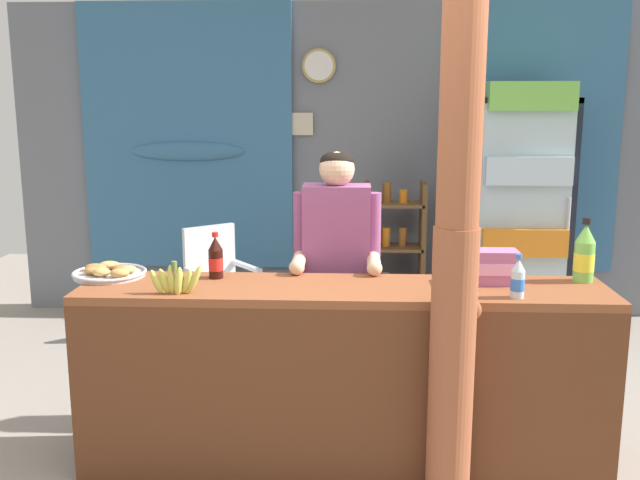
{
  "coord_description": "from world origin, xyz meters",
  "views": [
    {
      "loc": [
        0.09,
        -2.86,
        1.81
      ],
      "look_at": [
        -0.09,
        1.04,
        1.02
      ],
      "focal_mm": 40.21,
      "sensor_mm": 36.0,
      "label": 1
    }
  ],
  "objects_px": {
    "banana_bunch": "(176,281)",
    "bottle_shelf_rack": "(394,251)",
    "timber_post": "(456,240)",
    "stall_counter": "(343,365)",
    "soda_bottle_lime_soda": "(584,255)",
    "soda_bottle_water": "(518,279)",
    "drink_fridge": "(517,198)",
    "soda_bottle_cola": "(216,259)",
    "snack_box_wafer": "(494,267)",
    "pastry_tray": "(110,272)",
    "plastic_lawn_chair": "(218,277)",
    "shopkeeper": "(337,257)"
  },
  "relations": [
    {
      "from": "timber_post",
      "to": "drink_fridge",
      "type": "distance_m",
      "value": 2.57
    },
    {
      "from": "soda_bottle_cola",
      "to": "soda_bottle_water",
      "type": "bearing_deg",
      "value": -11.6
    },
    {
      "from": "drink_fridge",
      "to": "stall_counter",
      "type": "bearing_deg",
      "value": -120.14
    },
    {
      "from": "stall_counter",
      "to": "soda_bottle_lime_soda",
      "type": "relative_size",
      "value": 7.97
    },
    {
      "from": "soda_bottle_cola",
      "to": "banana_bunch",
      "type": "xyz_separation_m",
      "value": [
        -0.13,
        -0.3,
        -0.04
      ]
    },
    {
      "from": "drink_fridge",
      "to": "plastic_lawn_chair",
      "type": "relative_size",
      "value": 2.22
    },
    {
      "from": "soda_bottle_cola",
      "to": "snack_box_wafer",
      "type": "distance_m",
      "value": 1.37
    },
    {
      "from": "pastry_tray",
      "to": "drink_fridge",
      "type": "bearing_deg",
      "value": 38.57
    },
    {
      "from": "soda_bottle_water",
      "to": "plastic_lawn_chair",
      "type": "bearing_deg",
      "value": 131.74
    },
    {
      "from": "bottle_shelf_rack",
      "to": "shopkeeper",
      "type": "relative_size",
      "value": 0.76
    },
    {
      "from": "stall_counter",
      "to": "soda_bottle_water",
      "type": "bearing_deg",
      "value": -4.42
    },
    {
      "from": "drink_fridge",
      "to": "bottle_shelf_rack",
      "type": "bearing_deg",
      "value": 171.17
    },
    {
      "from": "stall_counter",
      "to": "soda_bottle_lime_soda",
      "type": "height_order",
      "value": "soda_bottle_lime_soda"
    },
    {
      "from": "bottle_shelf_rack",
      "to": "shopkeeper",
      "type": "distance_m",
      "value": 1.84
    },
    {
      "from": "snack_box_wafer",
      "to": "pastry_tray",
      "type": "height_order",
      "value": "snack_box_wafer"
    },
    {
      "from": "stall_counter",
      "to": "pastry_tray",
      "type": "distance_m",
      "value": 1.27
    },
    {
      "from": "drink_fridge",
      "to": "plastic_lawn_chair",
      "type": "distance_m",
      "value": 2.32
    },
    {
      "from": "shopkeeper",
      "to": "soda_bottle_lime_soda",
      "type": "height_order",
      "value": "shopkeeper"
    },
    {
      "from": "drink_fridge",
      "to": "bottle_shelf_rack",
      "type": "height_order",
      "value": "drink_fridge"
    },
    {
      "from": "bottle_shelf_rack",
      "to": "snack_box_wafer",
      "type": "height_order",
      "value": "bottle_shelf_rack"
    },
    {
      "from": "snack_box_wafer",
      "to": "drink_fridge",
      "type": "bearing_deg",
      "value": 74.8
    },
    {
      "from": "stall_counter",
      "to": "soda_bottle_water",
      "type": "xyz_separation_m",
      "value": [
        0.79,
        -0.06,
        0.45
      ]
    },
    {
      "from": "drink_fridge",
      "to": "soda_bottle_cola",
      "type": "distance_m",
      "value": 2.75
    },
    {
      "from": "drink_fridge",
      "to": "plastic_lawn_chair",
      "type": "bearing_deg",
      "value": -172.21
    },
    {
      "from": "snack_box_wafer",
      "to": "pastry_tray",
      "type": "xyz_separation_m",
      "value": [
        -1.92,
        0.04,
        -0.06
      ]
    },
    {
      "from": "timber_post",
      "to": "plastic_lawn_chair",
      "type": "bearing_deg",
      "value": 124.04
    },
    {
      "from": "plastic_lawn_chair",
      "to": "snack_box_wafer",
      "type": "relative_size",
      "value": 3.94
    },
    {
      "from": "banana_bunch",
      "to": "bottle_shelf_rack",
      "type": "bearing_deg",
      "value": 64.66
    },
    {
      "from": "soda_bottle_water",
      "to": "snack_box_wafer",
      "type": "xyz_separation_m",
      "value": [
        -0.06,
        0.25,
        -0.0
      ]
    },
    {
      "from": "bottle_shelf_rack",
      "to": "shopkeeper",
      "type": "bearing_deg",
      "value": -103.2
    },
    {
      "from": "bottle_shelf_rack",
      "to": "soda_bottle_water",
      "type": "relative_size",
      "value": 5.73
    },
    {
      "from": "shopkeeper",
      "to": "soda_bottle_cola",
      "type": "height_order",
      "value": "shopkeeper"
    },
    {
      "from": "bottle_shelf_rack",
      "to": "soda_bottle_cola",
      "type": "height_order",
      "value": "bottle_shelf_rack"
    },
    {
      "from": "stall_counter",
      "to": "banana_bunch",
      "type": "xyz_separation_m",
      "value": [
        -0.77,
        -0.07,
        0.42
      ]
    },
    {
      "from": "timber_post",
      "to": "soda_bottle_cola",
      "type": "relative_size",
      "value": 10.87
    },
    {
      "from": "soda_bottle_water",
      "to": "stall_counter",
      "type": "bearing_deg",
      "value": 175.58
    },
    {
      "from": "soda_bottle_cola",
      "to": "banana_bunch",
      "type": "relative_size",
      "value": 0.89
    },
    {
      "from": "soda_bottle_lime_soda",
      "to": "pastry_tray",
      "type": "distance_m",
      "value": 2.36
    },
    {
      "from": "drink_fridge",
      "to": "soda_bottle_water",
      "type": "xyz_separation_m",
      "value": [
        -0.49,
        -2.26,
        -0.05
      ]
    },
    {
      "from": "timber_post",
      "to": "banana_bunch",
      "type": "bearing_deg",
      "value": 172.36
    },
    {
      "from": "soda_bottle_lime_soda",
      "to": "timber_post",
      "type": "bearing_deg",
      "value": -145.08
    },
    {
      "from": "snack_box_wafer",
      "to": "banana_bunch",
      "type": "xyz_separation_m",
      "value": [
        -1.5,
        -0.26,
        -0.02
      ]
    },
    {
      "from": "shopkeeper",
      "to": "pastry_tray",
      "type": "distance_m",
      "value": 1.19
    },
    {
      "from": "soda_bottle_water",
      "to": "banana_bunch",
      "type": "height_order",
      "value": "soda_bottle_water"
    },
    {
      "from": "timber_post",
      "to": "soda_bottle_lime_soda",
      "type": "distance_m",
      "value": 0.86
    },
    {
      "from": "bottle_shelf_rack",
      "to": "shopkeeper",
      "type": "height_order",
      "value": "shopkeeper"
    },
    {
      "from": "shopkeeper",
      "to": "banana_bunch",
      "type": "relative_size",
      "value": 5.79
    },
    {
      "from": "banana_bunch",
      "to": "shopkeeper",
      "type": "bearing_deg",
      "value": 41.67
    },
    {
      "from": "bottle_shelf_rack",
      "to": "banana_bunch",
      "type": "xyz_separation_m",
      "value": [
        -1.14,
        -2.41,
        0.37
      ]
    },
    {
      "from": "timber_post",
      "to": "snack_box_wafer",
      "type": "distance_m",
      "value": 0.54
    }
  ]
}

